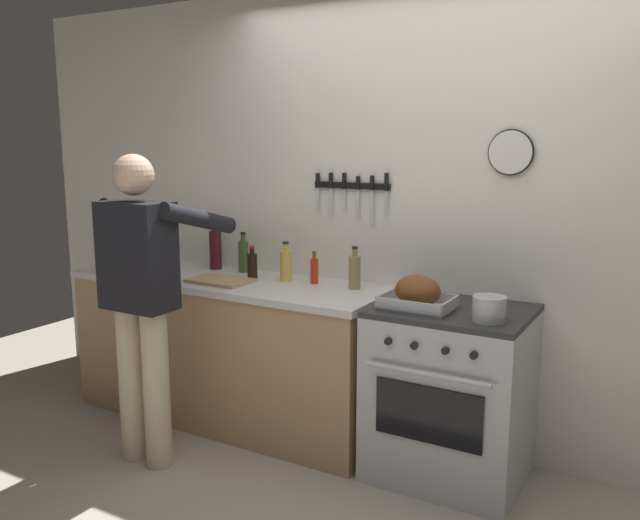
{
  "coord_description": "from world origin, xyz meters",
  "views": [
    {
      "loc": [
        1.24,
        -2.11,
        1.74
      ],
      "look_at": [
        -0.47,
        0.85,
        1.1
      ],
      "focal_mm": 37.01,
      "sensor_mm": 36.0,
      "label": 1
    }
  ],
  "objects_px": {
    "saucepan": "(489,309)",
    "bottle_vinegar": "(355,271)",
    "person_cook": "(142,290)",
    "roasting_pan": "(418,294)",
    "bottle_wine_red": "(215,248)",
    "bottle_soy_sauce": "(252,265)",
    "stove": "(450,393)",
    "cutting_board": "(220,281)",
    "bottle_cooking_oil": "(286,265)",
    "bottle_olive_oil": "(243,255)",
    "bottle_hot_sauce": "(314,270)"
  },
  "relations": [
    {
      "from": "saucepan",
      "to": "bottle_vinegar",
      "type": "height_order",
      "value": "bottle_vinegar"
    },
    {
      "from": "person_cook",
      "to": "roasting_pan",
      "type": "distance_m",
      "value": 1.43
    },
    {
      "from": "bottle_wine_red",
      "to": "bottle_soy_sauce",
      "type": "bearing_deg",
      "value": -19.77
    },
    {
      "from": "stove",
      "to": "bottle_vinegar",
      "type": "xyz_separation_m",
      "value": [
        -0.62,
        0.13,
        0.55
      ]
    },
    {
      "from": "cutting_board",
      "to": "bottle_cooking_oil",
      "type": "distance_m",
      "value": 0.4
    },
    {
      "from": "bottle_cooking_oil",
      "to": "bottle_vinegar",
      "type": "bearing_deg",
      "value": 2.89
    },
    {
      "from": "cutting_board",
      "to": "bottle_soy_sauce",
      "type": "height_order",
      "value": "bottle_soy_sauce"
    },
    {
      "from": "bottle_soy_sauce",
      "to": "bottle_vinegar",
      "type": "bearing_deg",
      "value": 6.82
    },
    {
      "from": "person_cook",
      "to": "saucepan",
      "type": "height_order",
      "value": "person_cook"
    },
    {
      "from": "person_cook",
      "to": "bottle_wine_red",
      "type": "relative_size",
      "value": 5.2
    },
    {
      "from": "bottle_soy_sauce",
      "to": "bottle_cooking_oil",
      "type": "bearing_deg",
      "value": 15.09
    },
    {
      "from": "roasting_pan",
      "to": "bottle_cooking_oil",
      "type": "bearing_deg",
      "value": 166.82
    },
    {
      "from": "bottle_wine_red",
      "to": "bottle_olive_oil",
      "type": "bearing_deg",
      "value": 2.22
    },
    {
      "from": "bottle_vinegar",
      "to": "bottle_cooking_oil",
      "type": "xyz_separation_m",
      "value": [
        -0.45,
        -0.02,
        -0.0
      ]
    },
    {
      "from": "roasting_pan",
      "to": "bottle_olive_oil",
      "type": "relative_size",
      "value": 1.38
    },
    {
      "from": "cutting_board",
      "to": "bottle_wine_red",
      "type": "height_order",
      "value": "bottle_wine_red"
    },
    {
      "from": "person_cook",
      "to": "bottle_hot_sauce",
      "type": "bearing_deg",
      "value": -31.5
    },
    {
      "from": "person_cook",
      "to": "bottle_soy_sauce",
      "type": "distance_m",
      "value": 0.74
    },
    {
      "from": "person_cook",
      "to": "bottle_vinegar",
      "type": "bearing_deg",
      "value": -42.38
    },
    {
      "from": "person_cook",
      "to": "bottle_vinegar",
      "type": "xyz_separation_m",
      "value": [
        0.84,
        0.79,
        0.05
      ]
    },
    {
      "from": "bottle_vinegar",
      "to": "bottle_olive_oil",
      "type": "bearing_deg",
      "value": 175.0
    },
    {
      "from": "stove",
      "to": "bottle_vinegar",
      "type": "bearing_deg",
      "value": 167.9
    },
    {
      "from": "saucepan",
      "to": "bottle_hot_sauce",
      "type": "height_order",
      "value": "bottle_hot_sauce"
    },
    {
      "from": "person_cook",
      "to": "bottle_olive_oil",
      "type": "relative_size",
      "value": 6.51
    },
    {
      "from": "person_cook",
      "to": "bottle_hot_sauce",
      "type": "xyz_separation_m",
      "value": [
        0.58,
        0.8,
        0.03
      ]
    },
    {
      "from": "roasting_pan",
      "to": "bottle_cooking_oil",
      "type": "xyz_separation_m",
      "value": [
        -0.92,
        0.22,
        0.02
      ]
    },
    {
      "from": "person_cook",
      "to": "cutting_board",
      "type": "distance_m",
      "value": 0.55
    },
    {
      "from": "bottle_soy_sauce",
      "to": "saucepan",
      "type": "bearing_deg",
      "value": -7.85
    },
    {
      "from": "person_cook",
      "to": "bottle_vinegar",
      "type": "relative_size",
      "value": 6.85
    },
    {
      "from": "stove",
      "to": "bottle_cooking_oil",
      "type": "height_order",
      "value": "bottle_cooking_oil"
    },
    {
      "from": "roasting_pan",
      "to": "bottle_vinegar",
      "type": "bearing_deg",
      "value": 153.34
    },
    {
      "from": "bottle_vinegar",
      "to": "bottle_wine_red",
      "type": "distance_m",
      "value": 1.05
    },
    {
      "from": "bottle_wine_red",
      "to": "bottle_olive_oil",
      "type": "xyz_separation_m",
      "value": [
        0.22,
        0.01,
        -0.03
      ]
    },
    {
      "from": "bottle_cooking_oil",
      "to": "bottle_soy_sauce",
      "type": "xyz_separation_m",
      "value": [
        -0.2,
        -0.06,
        -0.01
      ]
    },
    {
      "from": "bottle_hot_sauce",
      "to": "bottle_soy_sauce",
      "type": "bearing_deg",
      "value": -167.85
    },
    {
      "from": "roasting_pan",
      "to": "bottle_vinegar",
      "type": "relative_size",
      "value": 1.45
    },
    {
      "from": "bottle_vinegar",
      "to": "bottle_wine_red",
      "type": "height_order",
      "value": "bottle_wine_red"
    },
    {
      "from": "saucepan",
      "to": "bottle_wine_red",
      "type": "bearing_deg",
      "value": 169.57
    },
    {
      "from": "bottle_hot_sauce",
      "to": "bottle_cooking_oil",
      "type": "relative_size",
      "value": 0.81
    },
    {
      "from": "saucepan",
      "to": "bottle_hot_sauce",
      "type": "distance_m",
      "value": 1.15
    },
    {
      "from": "bottle_vinegar",
      "to": "bottle_cooking_oil",
      "type": "bearing_deg",
      "value": -177.11
    },
    {
      "from": "roasting_pan",
      "to": "bottle_wine_red",
      "type": "bearing_deg",
      "value": 168.76
    },
    {
      "from": "cutting_board",
      "to": "bottle_hot_sauce",
      "type": "xyz_separation_m",
      "value": [
        0.5,
        0.25,
        0.07
      ]
    },
    {
      "from": "bottle_wine_red",
      "to": "bottle_hot_sauce",
      "type": "bearing_deg",
      "value": -4.33
    },
    {
      "from": "saucepan",
      "to": "bottle_wine_red",
      "type": "xyz_separation_m",
      "value": [
        -1.89,
        0.35,
        0.07
      ]
    },
    {
      "from": "bottle_vinegar",
      "to": "bottle_cooking_oil",
      "type": "relative_size",
      "value": 1.02
    },
    {
      "from": "bottle_olive_oil",
      "to": "bottle_hot_sauce",
      "type": "bearing_deg",
      "value": -6.85
    },
    {
      "from": "bottle_soy_sauce",
      "to": "bottle_olive_oil",
      "type": "xyz_separation_m",
      "value": [
        -0.18,
        0.15,
        0.02
      ]
    },
    {
      "from": "person_cook",
      "to": "cutting_board",
      "type": "height_order",
      "value": "person_cook"
    },
    {
      "from": "saucepan",
      "to": "bottle_cooking_oil",
      "type": "relative_size",
      "value": 0.65
    }
  ]
}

